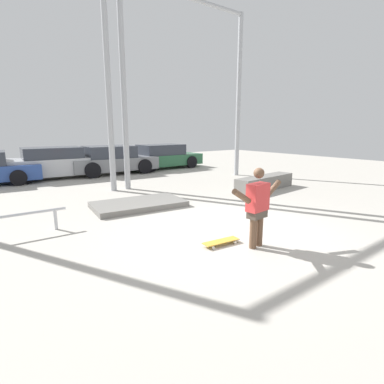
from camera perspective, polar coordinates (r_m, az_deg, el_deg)
The scene contains 11 objects.
ground_plane at distance 6.42m, azimuth 7.34°, elevation -7.64°, with size 36.00×36.00×0.00m, color #B2ADA3.
skateboarder at distance 5.52m, azimuth 12.37°, elevation -2.42°, with size 1.39×0.26×1.48m.
skateboard at distance 5.74m, azimuth 5.55°, elevation -9.36°, with size 0.76×0.30×0.08m.
grind_box at distance 11.03m, azimuth 13.69°, elevation 1.73°, with size 2.73×0.59×0.49m, color slate.
manual_pad at distance 8.51m, azimuth -10.11°, elevation -2.28°, with size 2.48×1.39×0.15m, color slate.
grind_rail at distance 6.99m, azimuth -32.68°, elevation -4.67°, with size 2.43×0.12×0.48m.
canopy_support_left at distance 10.24m, azimuth -31.52°, elevation 21.74°, with size 5.71×0.20×6.97m.
canopy_support_right at distance 12.49m, azimuth -0.61°, elevation 21.33°, with size 5.71×0.20×6.97m.
parked_car_silver at distance 14.48m, azimuth -24.41°, elevation 5.03°, with size 4.36×2.08×1.35m.
parked_car_grey at distance 15.03m, azimuth -15.00°, elevation 5.89°, with size 4.11×2.15×1.34m.
parked_car_green at distance 16.55m, azimuth -5.57°, elevation 6.69°, with size 4.22×1.89×1.30m.
Camera 1 is at (-4.23, -4.33, 2.15)m, focal length 28.00 mm.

